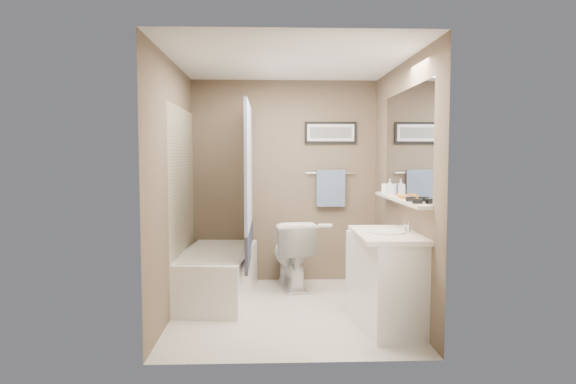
{
  "coord_description": "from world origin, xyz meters",
  "views": [
    {
      "loc": [
        -0.19,
        -4.89,
        1.51
      ],
      "look_at": [
        0.0,
        0.15,
        1.15
      ],
      "focal_mm": 32.0,
      "sensor_mm": 36.0,
      "label": 1
    }
  ],
  "objects_px": {
    "candle_bowl_near": "(417,201)",
    "candle_bowl_far": "(411,199)",
    "glass_jar": "(385,188)",
    "toilet": "(292,254)",
    "bathtub": "(216,275)",
    "hair_brush_front": "(402,196)",
    "soap_bottle": "(390,187)",
    "vanity": "(387,282)"
  },
  "relations": [
    {
      "from": "bathtub",
      "to": "soap_bottle",
      "type": "height_order",
      "value": "soap_bottle"
    },
    {
      "from": "toilet",
      "to": "glass_jar",
      "type": "bearing_deg",
      "value": 147.39
    },
    {
      "from": "candle_bowl_near",
      "to": "hair_brush_front",
      "type": "relative_size",
      "value": 0.41
    },
    {
      "from": "candle_bowl_far",
      "to": "toilet",
      "type": "bearing_deg",
      "value": 124.53
    },
    {
      "from": "bathtub",
      "to": "hair_brush_front",
      "type": "bearing_deg",
      "value": -15.99
    },
    {
      "from": "candle_bowl_far",
      "to": "hair_brush_front",
      "type": "height_order",
      "value": "hair_brush_front"
    },
    {
      "from": "candle_bowl_near",
      "to": "hair_brush_front",
      "type": "xyz_separation_m",
      "value": [
        0.0,
        0.5,
        0.0
      ]
    },
    {
      "from": "vanity",
      "to": "glass_jar",
      "type": "bearing_deg",
      "value": 71.49
    },
    {
      "from": "candle_bowl_far",
      "to": "glass_jar",
      "type": "relative_size",
      "value": 0.9
    },
    {
      "from": "bathtub",
      "to": "candle_bowl_far",
      "type": "relative_size",
      "value": 16.67
    },
    {
      "from": "candle_bowl_far",
      "to": "glass_jar",
      "type": "bearing_deg",
      "value": 90.0
    },
    {
      "from": "candle_bowl_near",
      "to": "candle_bowl_far",
      "type": "xyz_separation_m",
      "value": [
        0.0,
        0.2,
        0.0
      ]
    },
    {
      "from": "candle_bowl_near",
      "to": "glass_jar",
      "type": "height_order",
      "value": "glass_jar"
    },
    {
      "from": "bathtub",
      "to": "candle_bowl_far",
      "type": "distance_m",
      "value": 2.23
    },
    {
      "from": "bathtub",
      "to": "soap_bottle",
      "type": "relative_size",
      "value": 9.45
    },
    {
      "from": "glass_jar",
      "to": "soap_bottle",
      "type": "distance_m",
      "value": 0.21
    },
    {
      "from": "candle_bowl_near",
      "to": "soap_bottle",
      "type": "distance_m",
      "value": 0.97
    },
    {
      "from": "vanity",
      "to": "hair_brush_front",
      "type": "relative_size",
      "value": 4.09
    },
    {
      "from": "candle_bowl_far",
      "to": "bathtub",
      "type": "bearing_deg",
      "value": 150.53
    },
    {
      "from": "vanity",
      "to": "hair_brush_front",
      "type": "distance_m",
      "value": 0.81
    },
    {
      "from": "glass_jar",
      "to": "toilet",
      "type": "bearing_deg",
      "value": 156.14
    },
    {
      "from": "bathtub",
      "to": "candle_bowl_near",
      "type": "height_order",
      "value": "candle_bowl_near"
    },
    {
      "from": "candle_bowl_near",
      "to": "candle_bowl_far",
      "type": "bearing_deg",
      "value": 90.0
    },
    {
      "from": "hair_brush_front",
      "to": "bathtub",
      "type": "bearing_deg",
      "value": 158.59
    },
    {
      "from": "hair_brush_front",
      "to": "glass_jar",
      "type": "relative_size",
      "value": 2.2
    },
    {
      "from": "candle_bowl_near",
      "to": "candle_bowl_far",
      "type": "height_order",
      "value": "same"
    },
    {
      "from": "vanity",
      "to": "hair_brush_front",
      "type": "height_order",
      "value": "hair_brush_front"
    },
    {
      "from": "candle_bowl_near",
      "to": "vanity",
      "type": "bearing_deg",
      "value": 128.36
    },
    {
      "from": "hair_brush_front",
      "to": "glass_jar",
      "type": "xyz_separation_m",
      "value": [
        0.0,
        0.67,
        0.03
      ]
    },
    {
      "from": "bathtub",
      "to": "hair_brush_front",
      "type": "height_order",
      "value": "hair_brush_front"
    },
    {
      "from": "glass_jar",
      "to": "hair_brush_front",
      "type": "bearing_deg",
      "value": -90.0
    },
    {
      "from": "toilet",
      "to": "bathtub",
      "type": "bearing_deg",
      "value": 17.19
    },
    {
      "from": "candle_bowl_far",
      "to": "hair_brush_front",
      "type": "relative_size",
      "value": 0.41
    },
    {
      "from": "vanity",
      "to": "candle_bowl_far",
      "type": "height_order",
      "value": "candle_bowl_far"
    },
    {
      "from": "hair_brush_front",
      "to": "glass_jar",
      "type": "bearing_deg",
      "value": 90.0
    },
    {
      "from": "vanity",
      "to": "candle_bowl_far",
      "type": "distance_m",
      "value": 0.76
    },
    {
      "from": "glass_jar",
      "to": "soap_bottle",
      "type": "xyz_separation_m",
      "value": [
        0.0,
        -0.21,
        0.03
      ]
    },
    {
      "from": "hair_brush_front",
      "to": "glass_jar",
      "type": "distance_m",
      "value": 0.67
    },
    {
      "from": "candle_bowl_near",
      "to": "soap_bottle",
      "type": "bearing_deg",
      "value": 90.0
    },
    {
      "from": "soap_bottle",
      "to": "toilet",
      "type": "bearing_deg",
      "value": 146.78
    },
    {
      "from": "glass_jar",
      "to": "vanity",
      "type": "bearing_deg",
      "value": -101.14
    },
    {
      "from": "toilet",
      "to": "vanity",
      "type": "xyz_separation_m",
      "value": [
        0.78,
        -1.37,
        0.01
      ]
    }
  ]
}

